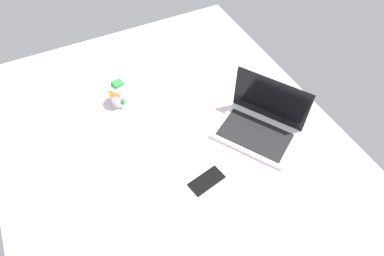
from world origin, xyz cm
name	(u,v)px	position (x,y,z in cm)	size (l,w,h in cm)	color
bed_mattress	(176,161)	(0.00, 0.00, 9.00)	(180.00, 140.00, 18.00)	silver
laptop	(260,124)	(6.82, 36.76, 22.41)	(40.18, 37.06, 23.00)	silver
snack_cup	(119,93)	(-36.48, -11.53, 23.87)	(10.44, 9.80, 13.52)	silver
cell_phone	(207,181)	(19.36, 4.45, 18.40)	(6.80, 14.00, 0.80)	black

